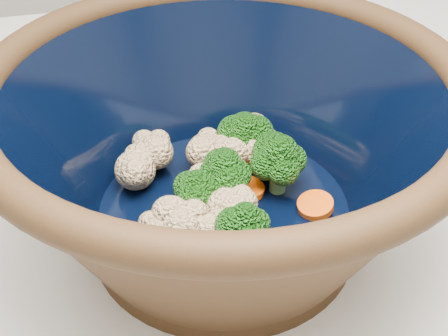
{
  "coord_description": "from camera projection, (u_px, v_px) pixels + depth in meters",
  "views": [
    {
      "loc": [
        -0.09,
        -0.28,
        1.26
      ],
      "look_at": [
        0.0,
        0.09,
        0.97
      ],
      "focal_mm": 50.0,
      "sensor_mm": 36.0,
      "label": 1
    }
  ],
  "objects": [
    {
      "name": "mixing_bowl",
      "position": [
        224.0,
        152.0,
        0.47
      ],
      "size": [
        0.45,
        0.45,
        0.16
      ],
      "rotation": [
        0.0,
        0.0,
        0.38
      ],
      "color": "black",
      "rests_on": "counter"
    },
    {
      "name": "vegetable_pile",
      "position": [
        223.0,
        173.0,
        0.5
      ],
      "size": [
        0.16,
        0.15,
        0.06
      ],
      "color": "#608442",
      "rests_on": "mixing_bowl"
    }
  ]
}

